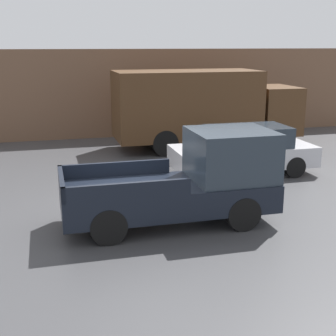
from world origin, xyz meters
name	(u,v)px	position (x,y,z in m)	size (l,w,h in m)	color
ground_plane	(131,214)	(0.00, 0.00, 0.00)	(60.00, 60.00, 0.00)	#3D3D3F
building_wall	(89,94)	(0.00, 10.31, 1.99)	(28.00, 0.15, 3.97)	brown
pickup_truck	(190,181)	(1.30, -0.83, 1.02)	(5.02, 1.96, 2.20)	black
car	(244,150)	(4.31, 2.81, 0.81)	(4.71, 1.83, 1.60)	silver
delivery_truck	(202,106)	(4.28, 7.11, 1.73)	(7.62, 2.53, 3.16)	#472D19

